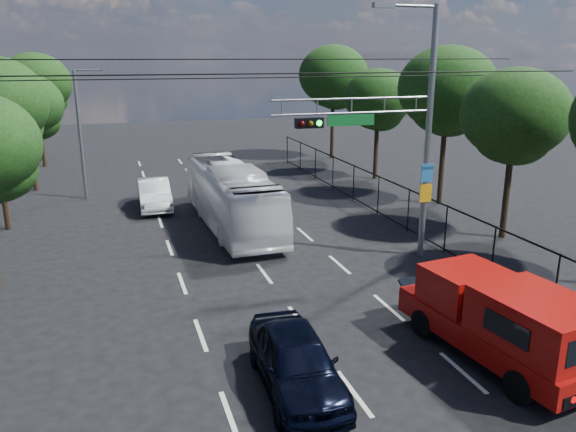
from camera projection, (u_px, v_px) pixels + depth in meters
name	position (u px, v px, depth m)	size (l,w,h in m)	color
ground	(354.00, 393.00, 13.31)	(120.00, 120.00, 0.00)	black
lane_markings	(230.00, 228.00, 26.13)	(6.12, 38.00, 0.01)	beige
signal_mast	(400.00, 125.00, 20.74)	(6.43, 0.39, 9.50)	slate
streetlight_left	(83.00, 128.00, 30.51)	(2.09, 0.22, 7.08)	slate
utility_wires	(255.00, 70.00, 19.42)	(22.00, 5.04, 0.74)	black
fence_right	(396.00, 203.00, 26.41)	(0.06, 34.03, 2.00)	black
tree_right_b	(514.00, 122.00, 23.48)	(4.50, 4.50, 7.31)	black
tree_right_c	(447.00, 96.00, 28.97)	(5.10, 5.10, 8.29)	black
tree_right_d	(378.00, 103.00, 35.50)	(4.32, 4.32, 7.02)	black
tree_right_e	(333.00, 80.00, 42.59)	(5.28, 5.28, 8.58)	black
tree_left_d	(27.00, 110.00, 32.17)	(4.20, 4.20, 6.83)	black
tree_left_e	(36.00, 88.00, 39.22)	(4.92, 4.92, 7.99)	black
red_pickup	(501.00, 318.00, 14.50)	(2.84, 6.12, 2.20)	black
navy_hatchback	(296.00, 361.00, 13.31)	(1.74, 4.33, 1.47)	black
white_bus	(231.00, 196.00, 26.06)	(2.43, 10.39, 2.89)	silver
white_van	(154.00, 194.00, 29.39)	(1.57, 4.51, 1.49)	white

